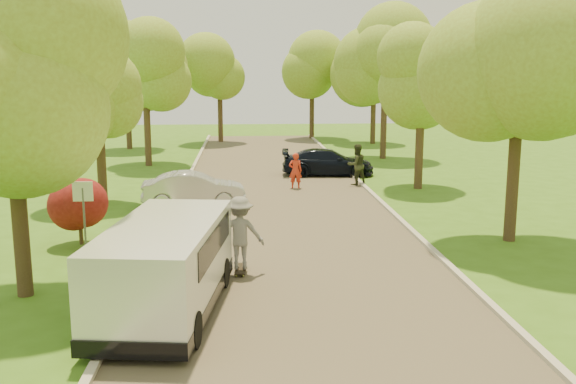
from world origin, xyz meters
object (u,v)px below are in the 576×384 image
object	(u,v)px
street_sign	(83,203)
skateboarder	(240,233)
person_striped	(295,171)
person_olive	(357,165)
minivan	(166,266)
dark_sedan	(328,162)
longboard	(241,269)
silver_sedan	(194,189)

from	to	relation	value
street_sign	skateboarder	size ratio (longest dim) A/B	1.15
person_striped	person_olive	bearing A→B (deg)	-163.79
minivan	person_olive	bearing A→B (deg)	73.51
dark_sedan	longboard	world-z (taller)	dark_sedan
person_olive	longboard	bearing A→B (deg)	45.92
street_sign	silver_sedan	bearing A→B (deg)	70.33
longboard	person_olive	world-z (taller)	person_olive
person_striped	person_olive	distance (m)	2.94
dark_sedan	person_striped	distance (m)	4.06
minivan	silver_sedan	bearing A→B (deg)	98.77
minivan	skateboarder	world-z (taller)	skateboarder
silver_sedan	dark_sedan	xyz separation A→B (m)	(6.16, 6.96, 0.01)
silver_sedan	person_olive	world-z (taller)	person_olive
person_striped	street_sign	bearing A→B (deg)	60.25
silver_sedan	longboard	xyz separation A→B (m)	(1.82, -8.66, -0.55)
minivan	person_striped	world-z (taller)	minivan
minivan	dark_sedan	size ratio (longest dim) A/B	1.22
minivan	longboard	bearing A→B (deg)	66.72
dark_sedan	person_striped	xyz separation A→B (m)	(-1.92, -3.57, 0.14)
longboard	minivan	bearing A→B (deg)	62.09
dark_sedan	person_olive	xyz separation A→B (m)	(0.94, -2.91, 0.28)
street_sign	longboard	distance (m)	4.85
skateboarder	longboard	bearing A→B (deg)	-0.00
street_sign	person_striped	bearing A→B (deg)	57.04
longboard	person_olive	bearing A→B (deg)	-109.60
longboard	skateboarder	xyz separation A→B (m)	(0.00, 0.00, 0.97)
silver_sedan	person_olive	xyz separation A→B (m)	(7.10, 4.05, 0.29)
person_striped	longboard	bearing A→B (deg)	81.85
dark_sedan	person_olive	bearing A→B (deg)	-157.75
dark_sedan	minivan	bearing A→B (deg)	166.36
silver_sedan	person_striped	size ratio (longest dim) A/B	2.48
dark_sedan	person_olive	world-z (taller)	person_olive
person_striped	skateboarder	bearing A→B (deg)	81.85
minivan	skateboarder	size ratio (longest dim) A/B	2.93
minivan	silver_sedan	size ratio (longest dim) A/B	1.40
street_sign	silver_sedan	world-z (taller)	street_sign
minivan	person_olive	distance (m)	16.83
longboard	silver_sedan	bearing A→B (deg)	-75.18
silver_sedan	person_striped	distance (m)	5.43
silver_sedan	longboard	distance (m)	8.86
silver_sedan	skateboarder	distance (m)	8.85
silver_sedan	skateboarder	size ratio (longest dim) A/B	2.10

